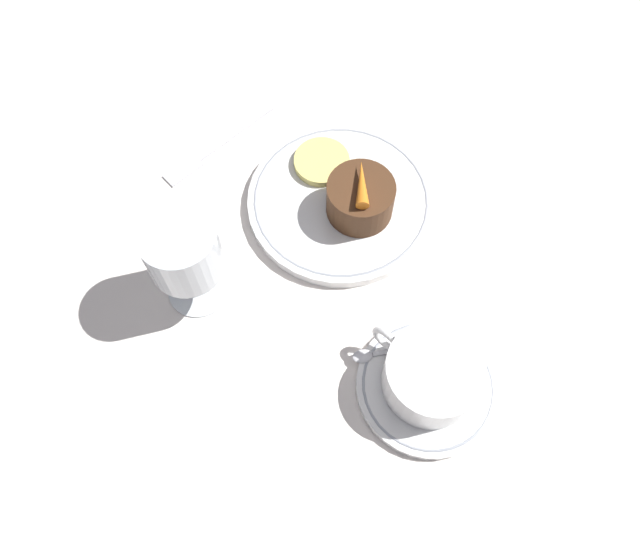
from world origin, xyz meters
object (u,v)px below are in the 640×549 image
(dessert_cake, at_px, (360,199))
(wine_glass, at_px, (184,253))
(fork, at_px, (209,152))
(coffee_cup, at_px, (432,375))
(dinner_plate, at_px, (341,201))

(dessert_cake, bearing_deg, wine_glass, 67.97)
(wine_glass, distance_m, fork, 0.21)
(wine_glass, distance_m, dessert_cake, 0.22)
(coffee_cup, xyz_separation_m, dessert_cake, (0.19, -0.12, 0.00))
(coffee_cup, xyz_separation_m, wine_glass, (0.27, 0.08, 0.05))
(dinner_plate, height_order, wine_glass, wine_glass)
(dinner_plate, bearing_deg, wine_glass, 74.81)
(dinner_plate, relative_size, coffee_cup, 1.79)
(dinner_plate, xyz_separation_m, wine_glass, (0.05, 0.19, 0.08))
(wine_glass, bearing_deg, dessert_cake, -112.03)
(dinner_plate, height_order, coffee_cup, coffee_cup)
(dinner_plate, distance_m, fork, 0.18)
(wine_glass, xyz_separation_m, dessert_cake, (-0.08, -0.19, -0.05))
(dinner_plate, xyz_separation_m, dessert_cake, (-0.03, -0.00, 0.03))
(dinner_plate, height_order, fork, dinner_plate)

